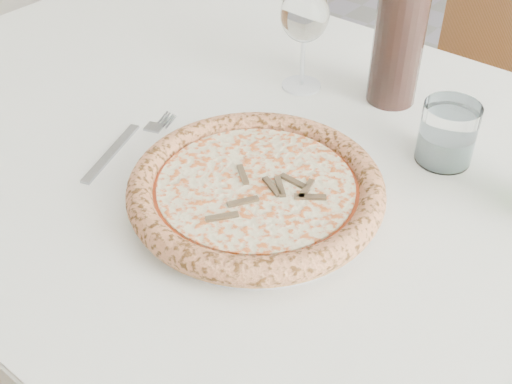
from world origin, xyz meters
TOP-DOWN VIEW (x-y plane):
  - dining_table at (-0.14, -0.29)m, footprint 1.55×0.91m
  - chair_far at (-0.12, 0.52)m, footprint 0.43×0.43m
  - plate at (-0.14, -0.39)m, footprint 0.30×0.30m
  - pizza at (-0.14, -0.39)m, footprint 0.33×0.33m
  - fork at (-0.37, -0.41)m, footprint 0.06×0.21m
  - wine_glass at (-0.27, -0.11)m, footprint 0.08×0.08m
  - tumbler at (0.01, -0.15)m, footprint 0.08×0.08m
  - wine_bottle at (-0.13, -0.05)m, footprint 0.08×0.08m

SIDE VIEW (x-z plane):
  - chair_far at x=-0.12m, z-range 0.07..1.00m
  - dining_table at x=-0.14m, z-range 0.30..1.05m
  - fork at x=-0.37m, z-range 0.76..0.76m
  - plate at x=-0.14m, z-range 0.76..0.77m
  - pizza at x=-0.14m, z-range 0.77..0.80m
  - tumbler at x=0.01m, z-range 0.75..0.84m
  - wine_glass at x=-0.27m, z-range 0.79..0.96m
  - wine_bottle at x=-0.13m, z-range 0.73..1.05m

